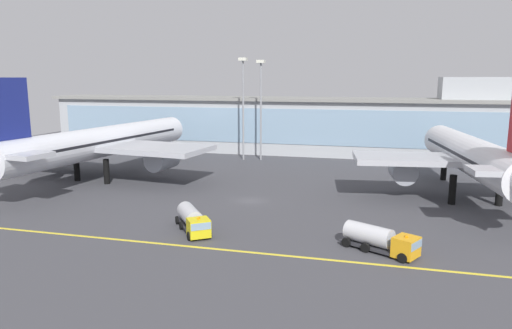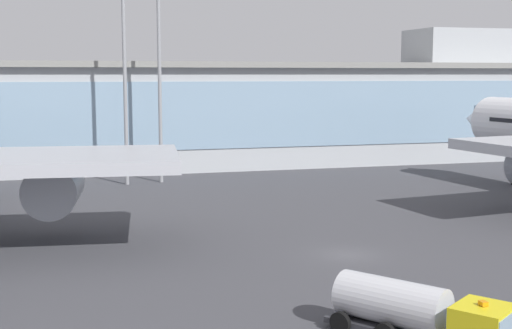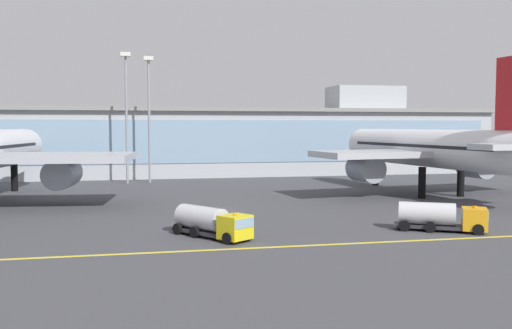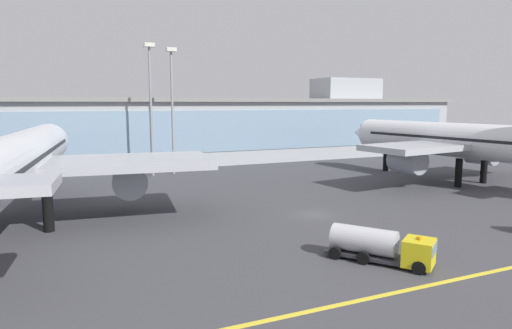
% 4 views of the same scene
% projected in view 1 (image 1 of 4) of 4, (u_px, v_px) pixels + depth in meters
% --- Properties ---
extents(ground_plane, '(193.21, 193.21, 0.00)m').
position_uv_depth(ground_plane, '(251.00, 201.00, 75.53)').
color(ground_plane, '#424247').
extents(taxiway_centreline_stripe, '(154.57, 0.50, 0.01)m').
position_uv_depth(taxiway_centreline_stripe, '(202.00, 248.00, 54.60)').
color(taxiway_centreline_stripe, yellow).
rests_on(taxiway_centreline_stripe, ground).
extents(terminal_building, '(141.01, 14.00, 19.82)m').
position_uv_depth(terminal_building, '(308.00, 124.00, 122.01)').
color(terminal_building, '#ADB2B7').
rests_on(terminal_building, ground).
extents(airliner_near_left, '(44.22, 60.08, 19.61)m').
position_uv_depth(airliner_near_left, '(103.00, 143.00, 91.14)').
color(airliner_near_left, black).
rests_on(airliner_near_left, ground).
extents(airliner_near_right, '(37.84, 50.18, 19.56)m').
position_uv_depth(airliner_near_right, '(472.00, 157.00, 74.76)').
color(airliner_near_right, black).
rests_on(airliner_near_right, ground).
extents(fuel_tanker_truck, '(9.09, 6.50, 2.90)m').
position_uv_depth(fuel_tanker_truck, '(381.00, 240.00, 52.90)').
color(fuel_tanker_truck, black).
rests_on(fuel_tanker_truck, ground).
extents(baggage_tug_near, '(7.28, 8.75, 2.90)m').
position_uv_depth(baggage_tug_near, '(193.00, 220.00, 60.20)').
color(baggage_tug_near, black).
rests_on(baggage_tug_near, ground).
extents(apron_light_mast_west, '(1.80, 1.80, 23.75)m').
position_uv_depth(apron_light_mast_west, '(261.00, 95.00, 111.15)').
color(apron_light_mast_west, gray).
rests_on(apron_light_mast_west, ground).
extents(apron_light_mast_centre, '(1.80, 1.80, 24.29)m').
position_uv_depth(apron_light_mast_centre, '(243.00, 94.00, 111.38)').
color(apron_light_mast_centre, gray).
rests_on(apron_light_mast_centre, ground).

